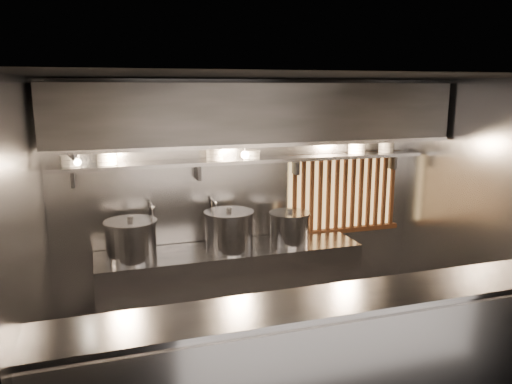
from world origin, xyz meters
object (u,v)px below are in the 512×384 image
pendant_bulb (245,155)px  stock_pot_mid (229,231)px  heat_lamp (74,156)px  stock_pot_left (131,240)px  stock_pot_right (290,228)px

pendant_bulb → stock_pot_mid: size_ratio=0.25×
heat_lamp → pendant_bulb: bearing=11.0°
heat_lamp → stock_pot_mid: size_ratio=0.46×
heat_lamp → stock_pot_left: size_ratio=0.59×
stock_pot_mid → pendant_bulb: bearing=26.3°
pendant_bulb → stock_pot_left: 1.55m
stock_pot_mid → stock_pot_right: size_ratio=1.45×
pendant_bulb → stock_pot_right: size_ratio=0.36×
heat_lamp → stock_pot_mid: 1.85m
stock_pot_mid → stock_pot_right: stock_pot_mid is taller
heat_lamp → stock_pot_mid: (1.58, 0.24, -0.94)m
heat_lamp → stock_pot_mid: heat_lamp is taller
pendant_bulb → stock_pot_right: pendant_bulb is taller
pendant_bulb → stock_pot_right: 1.02m
heat_lamp → stock_pot_right: (2.31, 0.25, -0.98)m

